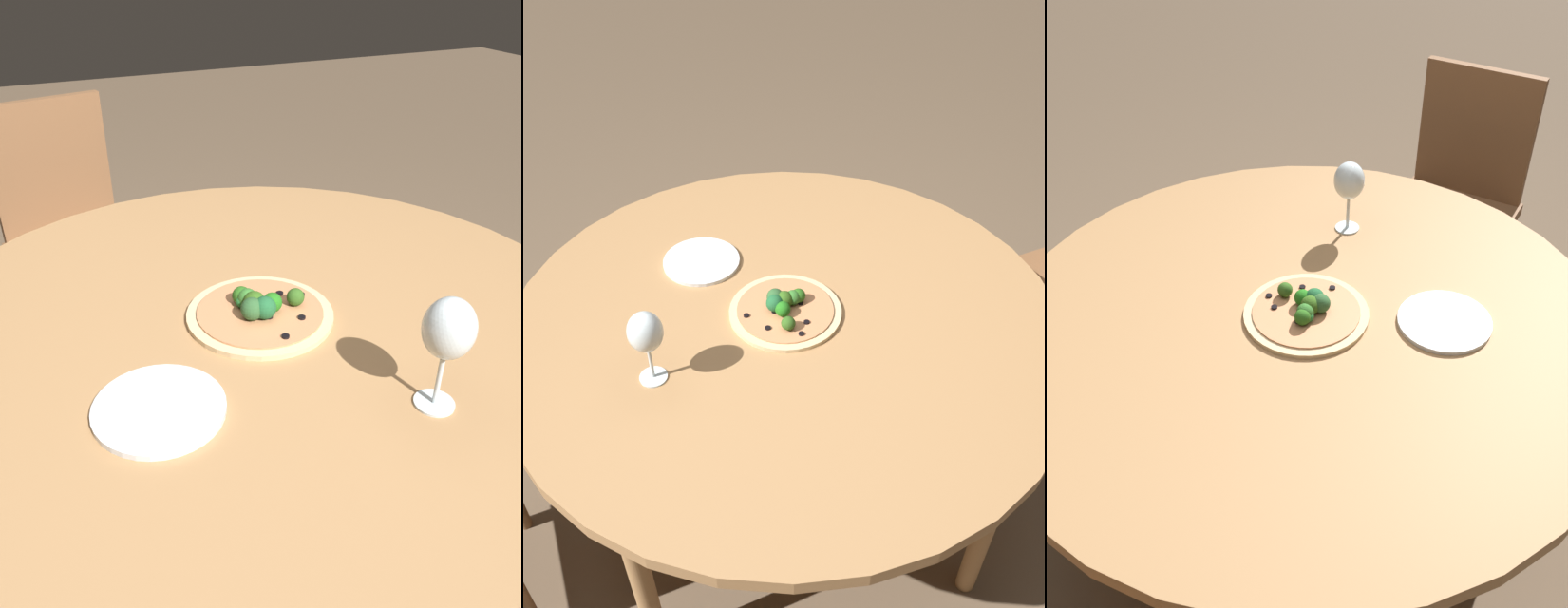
# 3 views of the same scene
# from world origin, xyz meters

# --- Properties ---
(ground_plane) EXTENTS (12.00, 12.00, 0.00)m
(ground_plane) POSITION_xyz_m (0.00, 0.00, 0.00)
(ground_plane) COLOR brown
(dining_table) EXTENTS (1.34, 1.34, 0.71)m
(dining_table) POSITION_xyz_m (0.00, 0.00, 0.66)
(dining_table) COLOR #A87A4C
(dining_table) RESTS_ON ground_plane
(chair) EXTENTS (0.47, 0.47, 0.89)m
(chair) POSITION_xyz_m (-0.98, -0.18, 0.49)
(chair) COLOR brown
(chair) RESTS_ON ground_plane
(pizza) EXTENTS (0.27, 0.27, 0.06)m
(pizza) POSITION_xyz_m (-0.00, 0.01, 0.73)
(pizza) COLOR #DBBC89
(pizza) RESTS_ON dining_table
(wine_glass) EXTENTS (0.08, 0.08, 0.19)m
(wine_glass) POSITION_xyz_m (-0.33, -0.14, 0.85)
(wine_glass) COLOR silver
(wine_glass) RESTS_ON dining_table
(plate_near) EXTENTS (0.20, 0.20, 0.01)m
(plate_near) POSITION_xyz_m (-0.17, 0.25, 0.72)
(plate_near) COLOR silver
(plate_near) RESTS_ON dining_table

